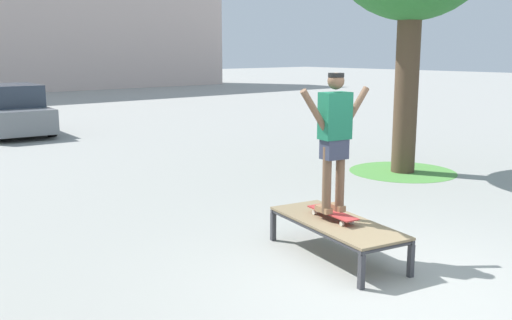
# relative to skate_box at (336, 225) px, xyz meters

# --- Properties ---
(ground_plane) EXTENTS (120.00, 120.00, 0.00)m
(ground_plane) POSITION_rel_skate_box_xyz_m (-0.24, -0.99, -0.41)
(ground_plane) COLOR #999993
(skate_box) EXTENTS (1.14, 2.02, 0.46)m
(skate_box) POSITION_rel_skate_box_xyz_m (0.00, 0.00, 0.00)
(skate_box) COLOR #38383D
(skate_box) RESTS_ON ground
(skateboard) EXTENTS (0.35, 0.82, 0.09)m
(skateboard) POSITION_rel_skate_box_xyz_m (0.02, 0.08, 0.12)
(skateboard) COLOR #B23333
(skateboard) RESTS_ON skate_box
(skater) EXTENTS (1.00, 0.34, 1.69)m
(skater) POSITION_rel_skate_box_xyz_m (0.02, 0.08, 1.12)
(skater) COLOR brown
(skater) RESTS_ON skateboard
(grass_patch_near_right) EXTENTS (2.20, 2.20, 0.01)m
(grass_patch_near_right) POSITION_rel_skate_box_xyz_m (4.92, 2.50, -0.41)
(grass_patch_near_right) COLOR #519342
(grass_patch_near_right) RESTS_ON ground
(car_grey) EXTENTS (2.23, 4.35, 1.50)m
(car_grey) POSITION_rel_skate_box_xyz_m (0.60, 13.57, 0.28)
(car_grey) COLOR slate
(car_grey) RESTS_ON ground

